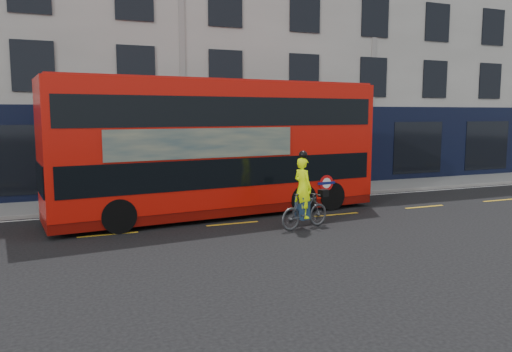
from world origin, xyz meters
TOP-DOWN VIEW (x-y plane):
  - ground at (0.00, 0.00)m, footprint 120.00×120.00m
  - pavement at (0.00, 6.50)m, footprint 60.00×3.00m
  - kerb at (0.00, 5.00)m, footprint 60.00×0.12m
  - building_terrace at (0.00, 12.94)m, footprint 50.00×10.07m
  - road_edge_line at (0.00, 4.70)m, footprint 58.00×0.10m
  - lane_dashes at (0.00, 1.50)m, footprint 58.00×0.12m
  - bus at (0.11, 3.16)m, footprint 12.09×3.83m
  - cyclist at (1.88, -0.01)m, footprint 2.00×1.03m

SIDE VIEW (x-z plane):
  - ground at x=0.00m, z-range 0.00..0.00m
  - road_edge_line at x=0.00m, z-range 0.00..0.01m
  - lane_dashes at x=0.00m, z-range 0.00..0.01m
  - pavement at x=0.00m, z-range 0.00..0.12m
  - kerb at x=0.00m, z-range 0.00..0.13m
  - cyclist at x=1.88m, z-range -0.41..2.09m
  - bus at x=0.11m, z-range 0.06..4.86m
  - building_terrace at x=0.00m, z-range -0.01..14.99m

